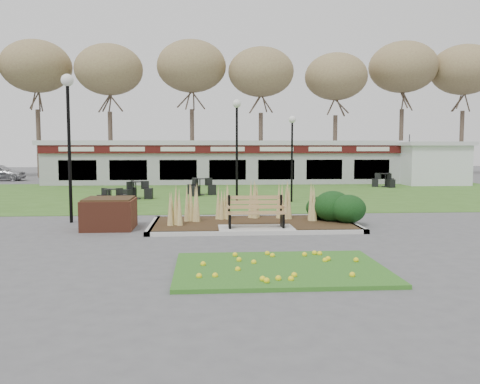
{
  "coord_description": "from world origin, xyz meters",
  "views": [
    {
      "loc": [
        -1.5,
        -14.53,
        2.48
      ],
      "look_at": [
        -0.34,
        2.0,
        1.01
      ],
      "focal_mm": 38.0,
      "sensor_mm": 36.0,
      "label": 1
    }
  ],
  "objects": [
    {
      "name": "lawn",
      "position": [
        0.0,
        12.0,
        0.01
      ],
      "size": [
        34.0,
        16.0,
        0.02
      ],
      "primitive_type": "cube",
      "color": "#39621F",
      "rests_on": "ground"
    },
    {
      "name": "bistro_set_c",
      "position": [
        -1.74,
        11.5,
        0.3
      ],
      "size": [
        1.49,
        1.59,
        0.85
      ],
      "color": "black",
      "rests_on": "ground"
    },
    {
      "name": "lamp_post_far_right",
      "position": [
        2.4,
        7.97,
        2.82
      ],
      "size": [
        0.32,
        0.32,
        3.86
      ],
      "color": "black",
      "rests_on": "ground"
    },
    {
      "name": "patio_umbrella",
      "position": [
        11.91,
        18.0,
        1.39
      ],
      "size": [
        1.82,
        1.85,
        2.2
      ],
      "color": "black",
      "rests_on": "ground"
    },
    {
      "name": "lamp_post_mid_right",
      "position": [
        -0.03,
        8.58,
        3.37
      ],
      "size": [
        0.38,
        0.38,
        4.63
      ],
      "color": "black",
      "rests_on": "ground"
    },
    {
      "name": "service_hut",
      "position": [
        13.5,
        18.0,
        1.45
      ],
      "size": [
        4.4,
        3.4,
        2.83
      ],
      "color": "silver",
      "rests_on": "ground"
    },
    {
      "name": "food_pavilion",
      "position": [
        0.0,
        19.96,
        1.48
      ],
      "size": [
        24.6,
        3.4,
        2.9
      ],
      "color": "#9B9B9E",
      "rests_on": "ground"
    },
    {
      "name": "lamp_post_near_left",
      "position": [
        -5.89,
        2.37,
        3.52
      ],
      "size": [
        0.4,
        0.4,
        4.82
      ],
      "color": "black",
      "rests_on": "ground"
    },
    {
      "name": "bistro_set_b",
      "position": [
        -4.77,
        9.79,
        0.3
      ],
      "size": [
        1.4,
        1.56,
        0.83
      ],
      "color": "black",
      "rests_on": "ground"
    },
    {
      "name": "flower_bed",
      "position": [
        0.0,
        -4.6,
        0.07
      ],
      "size": [
        4.2,
        3.0,
        0.16
      ],
      "color": "#255E1A",
      "rests_on": "ground"
    },
    {
      "name": "bistro_set_d",
      "position": [
        9.65,
        16.07,
        0.3
      ],
      "size": [
        1.53,
        1.51,
        0.83
      ],
      "color": "black",
      "rests_on": "ground"
    },
    {
      "name": "tree_backdrop",
      "position": [
        0.0,
        28.0,
        8.36
      ],
      "size": [
        47.24,
        5.24,
        10.36
      ],
      "color": "#47382B",
      "rests_on": "ground"
    },
    {
      "name": "bistro_set_a",
      "position": [
        -5.45,
        7.13,
        0.25
      ],
      "size": [
        1.32,
        1.17,
        0.7
      ],
      "color": "black",
      "rests_on": "ground"
    },
    {
      "name": "ground",
      "position": [
        0.0,
        0.0,
        0.0
      ],
      "size": [
        100.0,
        100.0,
        0.0
      ],
      "primitive_type": "plane",
      "color": "#515154",
      "rests_on": "ground"
    },
    {
      "name": "brick_planter",
      "position": [
        -4.4,
        1.0,
        0.48
      ],
      "size": [
        1.5,
        1.5,
        0.95
      ],
      "color": "brown",
      "rests_on": "ground"
    },
    {
      "name": "park_bench",
      "position": [
        0.0,
        0.25,
        0.59
      ],
      "size": [
        1.7,
        0.66,
        0.93
      ],
      "color": "#A07748",
      "rests_on": "ground"
    },
    {
      "name": "planting_bed",
      "position": [
        1.27,
        1.35,
        0.37
      ],
      "size": [
        6.75,
        3.4,
        1.27
      ],
      "color": "#312313",
      "rests_on": "ground"
    }
  ]
}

